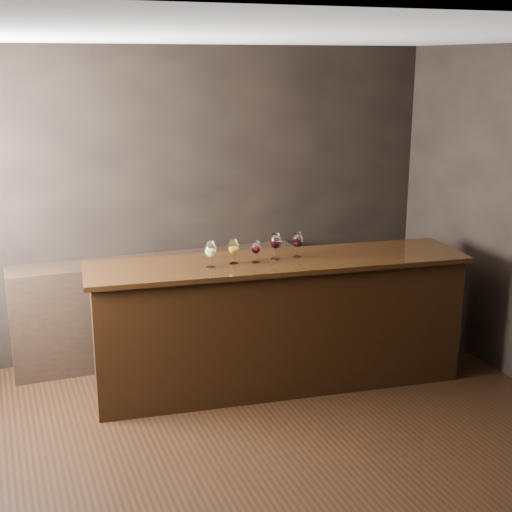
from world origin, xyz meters
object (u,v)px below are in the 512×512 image
object	(u,v)px
glass_amber	(233,248)
glass_red_a	(256,248)
glass_red_c	(297,241)
back_bar_shelf	(160,307)
bar_counter	(278,325)
glass_red_b	(275,242)
glass_white	(210,250)

from	to	relation	value
glass_amber	glass_red_a	world-z (taller)	glass_amber
glass_red_c	back_bar_shelf	bearing A→B (deg)	136.23
glass_red_c	bar_counter	bearing A→B (deg)	-173.91
glass_red_a	glass_red_b	size ratio (longest dim) A/B	0.80
glass_red_b	glass_red_c	size ratio (longest dim) A/B	1.05
glass_red_b	glass_red_c	distance (m)	0.19
glass_red_b	glass_red_a	bearing A→B (deg)	-170.42
glass_red_b	back_bar_shelf	bearing A→B (deg)	130.10
back_bar_shelf	glass_amber	xyz separation A→B (m)	(0.40, -0.90, 0.75)
glass_white	glass_amber	world-z (taller)	glass_white
back_bar_shelf	glass_red_a	size ratio (longest dim) A/B	15.21
back_bar_shelf	glass_red_b	distance (m)	1.41
bar_counter	glass_red_a	bearing A→B (deg)	-172.53
back_bar_shelf	glass_red_c	size ratio (longest dim) A/B	12.81
glass_red_b	bar_counter	bearing A→B (deg)	-52.94
glass_amber	glass_red_a	distance (m)	0.18
glass_white	glass_red_a	distance (m)	0.39
glass_red_c	glass_red_b	bearing A→B (deg)	177.59
glass_red_b	glass_white	bearing A→B (deg)	-175.39
glass_red_c	glass_white	bearing A→B (deg)	-177.16
glass_amber	glass_red_a	bearing A→B (deg)	-9.98
glass_red_a	glass_red_c	size ratio (longest dim) A/B	0.84
back_bar_shelf	glass_white	size ratio (longest dim) A/B	12.60
glass_amber	back_bar_shelf	bearing A→B (deg)	113.94
glass_amber	glass_red_c	bearing A→B (deg)	-0.93
back_bar_shelf	bar_counter	bearing A→B (deg)	-49.98
bar_counter	glass_red_a	distance (m)	0.71
back_bar_shelf	glass_red_a	bearing A→B (deg)	-58.18
glass_white	glass_red_b	bearing A→B (deg)	4.61
glass_red_b	glass_red_c	world-z (taller)	glass_red_b
back_bar_shelf	glass_white	bearing A→B (deg)	-78.39
glass_amber	glass_red_a	size ratio (longest dim) A/B	1.11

